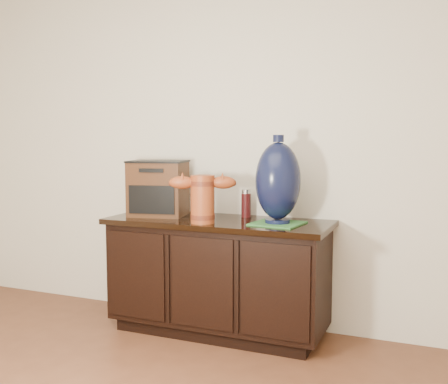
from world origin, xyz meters
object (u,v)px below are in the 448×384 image
at_px(tv_radio, 158,188).
at_px(spray_can, 246,204).
at_px(sideboard, 218,275).
at_px(terracotta_vessel, 203,196).
at_px(lamp_base, 278,181).

xyz_separation_m(tv_radio, spray_can, (0.58, 0.15, -0.10)).
xyz_separation_m(sideboard, tv_radio, (-0.45, 0.02, 0.56)).
height_order(sideboard, spray_can, spray_can).
bearing_deg(terracotta_vessel, tv_radio, 133.44).
relative_size(lamp_base, spray_can, 2.89).
xyz_separation_m(sideboard, terracotta_vessel, (-0.04, -0.16, 0.54)).
distance_m(sideboard, terracotta_vessel, 0.56).
relative_size(terracotta_vessel, tv_radio, 0.97).
height_order(tv_radio, spray_can, tv_radio).
relative_size(tv_radio, lamp_base, 0.79).
distance_m(terracotta_vessel, tv_radio, 0.45).
bearing_deg(terracotta_vessel, lamp_base, -6.12).
bearing_deg(sideboard, lamp_base, -3.15).
distance_m(sideboard, spray_can, 0.51).
relative_size(terracotta_vessel, spray_can, 2.22).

